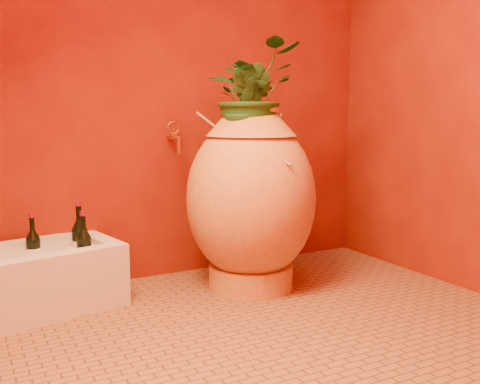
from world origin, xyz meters
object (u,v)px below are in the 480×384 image
amphora (251,198)px  stone_basin (46,278)px  wine_bottle_a (34,251)px  wine_bottle_b (80,243)px  wine_bottle_c (84,250)px  wall_tap (175,136)px

amphora → stone_basin: 1.13m
wine_bottle_a → wine_bottle_b: wine_bottle_b is taller
amphora → stone_basin: (-1.06, 0.21, -0.36)m
wine_bottle_b → wine_bottle_c: wine_bottle_b is taller
amphora → wine_bottle_a: size_ratio=3.42×
wine_bottle_a → wine_bottle_c: wine_bottle_c is taller
wine_bottle_a → wine_bottle_c: bearing=-30.5°
wine_bottle_c → wall_tap: (0.58, 0.22, 0.55)m
wine_bottle_a → wall_tap: size_ratio=1.61×
amphora → stone_basin: size_ratio=1.34×
stone_basin → wine_bottle_a: wine_bottle_a is taller
stone_basin → wall_tap: bearing=11.6°
amphora → wall_tap: bearing=129.3°
stone_basin → wine_bottle_c: 0.23m
amphora → wine_bottle_c: 0.92m
amphora → wall_tap: 0.58m
wine_bottle_a → amphora: bearing=-14.1°
stone_basin → wine_bottle_a: 0.15m
amphora → wine_bottle_b: amphora is taller
amphora → wine_bottle_a: (-1.10, 0.28, -0.23)m
amphora → wine_bottle_b: size_ratio=2.95×
wall_tap → amphora: bearing=-50.7°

